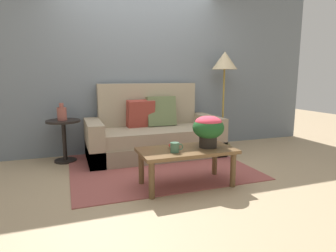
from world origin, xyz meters
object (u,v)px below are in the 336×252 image
object	(u,v)px
coffee_mug	(175,147)
couch	(153,134)
potted_plant	(208,128)
floor_lamp	(225,65)
side_table	(64,133)
coffee_table	(187,155)
table_vase	(62,113)
snack_bowl	(174,145)

from	to	relation	value
coffee_mug	couch	bearing A→B (deg)	82.19
coffee_mug	potted_plant	bearing A→B (deg)	10.82
coffee_mug	floor_lamp	bearing A→B (deg)	46.44
side_table	floor_lamp	bearing A→B (deg)	0.99
floor_lamp	potted_plant	world-z (taller)	floor_lamp
couch	coffee_table	world-z (taller)	couch
couch	table_vase	distance (m)	1.35
couch	coffee_mug	distance (m)	1.43
floor_lamp	coffee_mug	world-z (taller)	floor_lamp
potted_plant	snack_bowl	world-z (taller)	potted_plant
floor_lamp	potted_plant	bearing A→B (deg)	-125.58
side_table	couch	bearing A→B (deg)	-4.51
couch	side_table	size ratio (longest dim) A/B	3.33
coffee_table	snack_bowl	size ratio (longest dim) A/B	8.60
potted_plant	floor_lamp	bearing A→B (deg)	54.42
side_table	snack_bowl	size ratio (longest dim) A/B	4.91
coffee_table	coffee_mug	world-z (taller)	coffee_mug
coffee_mug	table_vase	xyz separation A→B (m)	(-1.10, 1.51, 0.22)
couch	potted_plant	bearing A→B (deg)	-80.12
coffee_table	potted_plant	bearing A→B (deg)	-1.57
snack_bowl	side_table	bearing A→B (deg)	129.92
side_table	floor_lamp	size ratio (longest dim) A/B	0.37
floor_lamp	coffee_mug	size ratio (longest dim) A/B	11.45
coffee_table	potted_plant	world-z (taller)	potted_plant
floor_lamp	snack_bowl	distance (m)	2.21
couch	floor_lamp	xyz separation A→B (m)	(1.29, 0.15, 1.06)
potted_plant	coffee_mug	xyz separation A→B (m)	(-0.42, -0.08, -0.17)
coffee_table	floor_lamp	distance (m)	2.22
side_table	snack_bowl	bearing A→B (deg)	-50.08
potted_plant	table_vase	xyz separation A→B (m)	(-1.52, 1.43, 0.06)
side_table	snack_bowl	distance (m)	1.77
potted_plant	coffee_mug	bearing A→B (deg)	-169.18
snack_bowl	table_vase	xyz separation A→B (m)	(-1.15, 1.35, 0.24)
floor_lamp	table_vase	size ratio (longest dim) A/B	6.75
couch	floor_lamp	bearing A→B (deg)	6.46
potted_plant	side_table	bearing A→B (deg)	136.63
floor_lamp	snack_bowl	world-z (taller)	floor_lamp
coffee_table	snack_bowl	bearing A→B (deg)	152.30
couch	snack_bowl	world-z (taller)	couch
couch	side_table	world-z (taller)	couch
side_table	floor_lamp	distance (m)	2.75
potted_plant	snack_bowl	distance (m)	0.43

